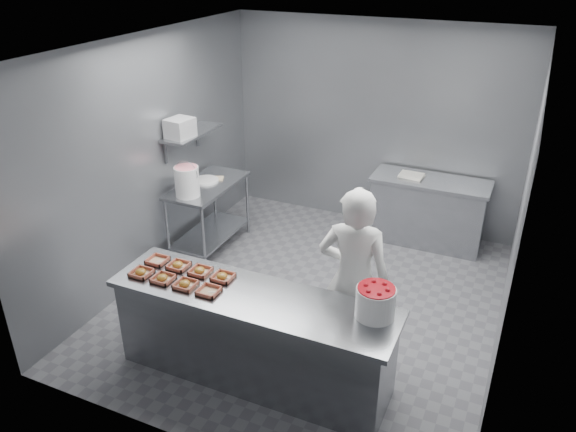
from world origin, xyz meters
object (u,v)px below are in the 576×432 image
Objects in this scene: tray_0 at (141,272)px; tray_1 at (163,278)px; tray_4 at (158,260)px; worker at (353,279)px; tray_5 at (178,265)px; glaze_bucket at (187,181)px; appliance at (180,128)px; tray_7 at (223,277)px; back_counter at (427,211)px; tray_3 at (209,291)px; strawberry_tub at (376,301)px; service_counter at (253,336)px; tray_6 at (200,271)px; tray_2 at (185,284)px; prep_table at (209,206)px.

tray_0 and tray_1 have the same top height.
worker is (1.80, 0.48, -0.02)m from tray_4.
tray_5 is 1.66m from glaze_bucket.
appliance reaches higher than tray_4.
back_counter is at bearing 68.03° from tray_7.
tray_3 is 0.25m from tray_7.
tray_7 is 0.42× the size of glaze_bucket.
tray_5 reaches higher than tray_3.
worker is 2.59m from glaze_bucket.
tray_1 is at bearing -117.31° from back_counter.
back_counter is at bearing 59.57° from tray_0.
tray_1 is at bearing 0.00° from tray_0.
tray_1 is (-1.74, -3.37, 0.47)m from back_counter.
back_counter is 4.60× the size of strawberry_tub.
tray_0 reaches higher than tray_4.
tray_6 is at bearing 168.46° from service_counter.
tray_2 is 0.42× the size of glaze_bucket.
prep_table is at bearing 119.85° from tray_6.
tray_5 is (-0.84, 0.12, 0.47)m from service_counter.
tray_0 is 1.00× the size of tray_6.
strawberry_tub is at bearing -33.66° from prep_table.
tray_1 is at bearing -171.70° from service_counter.
service_counter is at bearing 11.53° from tray_2.
glaze_bucket reaches higher than tray_7.
tray_7 is (1.29, -1.83, 0.33)m from prep_table.
service_counter is at bearing -105.48° from back_counter.
tray_4 is 2.14m from strawberry_tub.
appliance is at bearing 136.70° from service_counter.
tray_2 is at bearing -90.00° from tray_6.
tray_6 is (0.00, 0.25, 0.00)m from tray_2.
strawberry_tub is (1.41, 0.27, 0.12)m from tray_3.
tray_3 is 1.00× the size of tray_4.
glaze_bucket reaches higher than back_counter.
service_counter is 0.77m from tray_2.
service_counter is at bearing -49.76° from prep_table.
prep_table is 2.46m from tray_3.
appliance reaches higher than tray_6.
tray_1 is at bearing -180.00° from tray_3.
tray_3 is at bearing -43.74° from appliance.
tray_1 is 1.00× the size of tray_5.
tray_4 reaches higher than prep_table.
worker reaches higher than tray_3.
appliance is (-1.82, 1.72, 1.23)m from service_counter.
tray_4 is at bearing 133.98° from tray_1.
tray_0 is 1.00× the size of tray_1.
tray_7 is at bearing 18.83° from tray_0.
back_counter is 3.82m from tray_1.
service_counter is 0.61m from tray_7.
worker reaches higher than tray_1.
worker reaches higher than tray_6.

